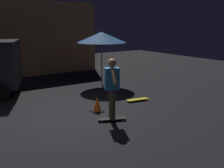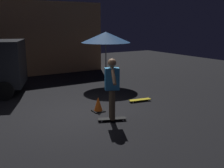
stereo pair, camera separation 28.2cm
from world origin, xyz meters
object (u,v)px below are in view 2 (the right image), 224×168
skateboard_spare (140,100)px  skater (112,84)px  skateboard_ridden (112,119)px  patio_umbrella (106,37)px  traffic_cone (98,105)px

skateboard_spare → skater: 2.31m
skateboard_ridden → skateboard_spare: (1.79, 1.08, 0.00)m
patio_umbrella → skater: patio_umbrella is taller
skater → traffic_cone: (0.05, 0.90, -0.83)m
patio_umbrella → skater: size_ratio=1.38×
skateboard_ridden → skater: bearing=90.0°
skateboard_ridden → skateboard_spare: bearing=31.1°
skateboard_ridden → patio_umbrella: bearing=62.2°
skateboard_ridden → traffic_cone: bearing=86.8°
skateboard_ridden → skater: 0.98m
patio_umbrella → skateboard_spare: size_ratio=2.87×
patio_umbrella → traffic_cone: bearing=-123.7°
patio_umbrella → skateboard_spare: 3.48m
skateboard_ridden → skateboard_spare: size_ratio=0.99×
skateboard_spare → skateboard_ridden: bearing=-148.9°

